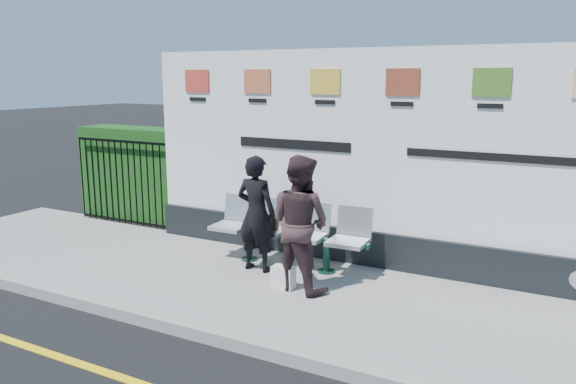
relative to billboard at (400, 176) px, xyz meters
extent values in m
cube|color=gray|center=(-0.50, -1.35, -1.36)|extent=(14.00, 3.00, 0.12)
cube|color=gray|center=(-0.50, -2.85, -1.35)|extent=(14.00, 0.18, 0.14)
cube|color=black|center=(0.00, 0.00, -1.05)|extent=(8.00, 0.30, 0.50)
cube|color=white|center=(0.00, 0.00, 0.45)|extent=(8.00, 0.14, 2.50)
cube|color=#184515|center=(-5.08, 0.45, -0.45)|extent=(2.35, 0.70, 1.70)
imported|color=black|center=(-1.68, -0.99, -0.50)|extent=(0.59, 0.39, 1.60)
imported|color=#372426|center=(-0.85, -1.33, -0.45)|extent=(0.94, 0.80, 1.70)
cube|color=black|center=(-1.70, -0.67, -0.69)|extent=(0.31, 0.18, 0.23)
cube|color=silver|center=(-1.03, -1.42, -1.16)|extent=(0.28, 0.17, 0.28)
camera|label=1|loc=(2.17, -7.31, 1.33)|focal=35.00mm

